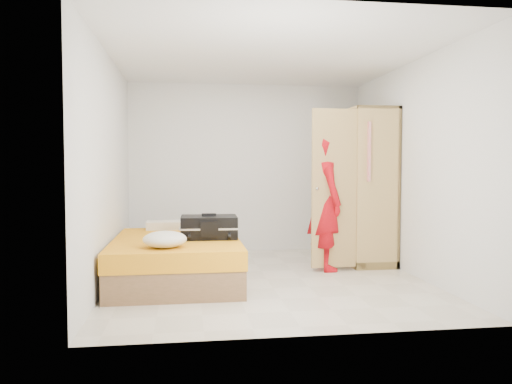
{
  "coord_description": "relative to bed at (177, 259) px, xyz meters",
  "views": [
    {
      "loc": [
        -0.93,
        -5.75,
        1.33
      ],
      "look_at": [
        -0.05,
        0.58,
        1.0
      ],
      "focal_mm": 35.0,
      "sensor_mm": 36.0,
      "label": 1
    }
  ],
  "objects": [
    {
      "name": "room",
      "position": [
        1.05,
        -0.05,
        1.05
      ],
      "size": [
        4.0,
        4.02,
        2.6
      ],
      "color": "beige",
      "rests_on": "ground"
    },
    {
      "name": "bed",
      "position": [
        0.0,
        0.0,
        0.0
      ],
      "size": [
        1.42,
        2.02,
        0.5
      ],
      "color": "#8D6040",
      "rests_on": "ground"
    },
    {
      "name": "wardrobe",
      "position": [
        2.5,
        0.8,
        0.75
      ],
      "size": [
        1.17,
        1.22,
        2.1
      ],
      "color": "tan",
      "rests_on": "ground"
    },
    {
      "name": "person",
      "position": [
        1.88,
        0.39,
        0.62
      ],
      "size": [
        0.52,
        0.69,
        1.74
      ],
      "primitive_type": "imported",
      "rotation": [
        0.0,
        0.0,
        1.74
      ],
      "color": "red",
      "rests_on": "ground"
    },
    {
      "name": "suitcase",
      "position": [
        0.37,
        -0.05,
        0.38
      ],
      "size": [
        0.67,
        0.51,
        0.29
      ],
      "rotation": [
        0.0,
        0.0,
        -0.02
      ],
      "color": "black",
      "rests_on": "bed"
    },
    {
      "name": "round_cushion",
      "position": [
        -0.1,
        -0.66,
        0.33
      ],
      "size": [
        0.45,
        0.45,
        0.17
      ],
      "primitive_type": "ellipsoid",
      "color": "beige",
      "rests_on": "bed"
    },
    {
      "name": "pillow",
      "position": [
        -0.11,
        0.85,
        0.3
      ],
      "size": [
        0.58,
        0.3,
        0.11
      ],
      "primitive_type": "cube",
      "rotation": [
        0.0,
        0.0,
        0.01
      ],
      "color": "beige",
      "rests_on": "bed"
    }
  ]
}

